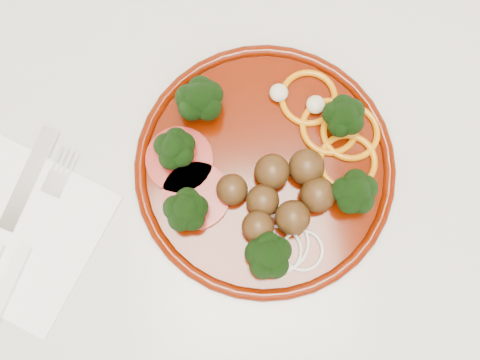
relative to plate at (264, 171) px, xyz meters
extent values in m
cube|color=silver|center=(-0.10, 0.02, -0.48)|extent=(2.40, 0.60, 0.87)
cube|color=beige|center=(-0.10, 0.02, -0.03)|extent=(2.40, 0.60, 0.03)
cylinder|color=#4D0E00|center=(0.00, 0.00, -0.01)|extent=(0.29, 0.29, 0.01)
torus|color=#4D0E00|center=(0.00, 0.00, -0.01)|extent=(0.29, 0.29, 0.01)
sphere|color=#4B2E12|center=(-0.01, -0.03, 0.01)|extent=(0.04, 0.04, 0.04)
sphere|color=#4B2E12|center=(0.01, 0.00, 0.01)|extent=(0.04, 0.04, 0.04)
sphere|color=#4B2E12|center=(0.05, -0.04, 0.01)|extent=(0.04, 0.04, 0.04)
sphere|color=#4B2E12|center=(0.02, -0.06, 0.01)|extent=(0.04, 0.04, 0.04)
sphere|color=#4B2E12|center=(-0.02, -0.06, 0.01)|extent=(0.04, 0.04, 0.04)
sphere|color=#4B2E12|center=(-0.04, -0.02, 0.01)|extent=(0.04, 0.04, 0.04)
sphere|color=#4B2E12|center=(0.05, -0.01, 0.01)|extent=(0.04, 0.04, 0.04)
torus|color=#C86C07|center=(0.08, 0.04, 0.00)|extent=(0.07, 0.07, 0.01)
torus|color=#C86C07|center=(0.09, 0.00, 0.00)|extent=(0.07, 0.07, 0.01)
torus|color=#C86C07|center=(0.06, 0.08, 0.00)|extent=(0.07, 0.07, 0.01)
torus|color=#C86C07|center=(0.10, 0.03, 0.00)|extent=(0.07, 0.07, 0.01)
cylinder|color=#720A07|center=(-0.09, 0.03, 0.00)|extent=(0.08, 0.08, 0.01)
cylinder|color=#720A07|center=(-0.08, -0.01, 0.00)|extent=(0.08, 0.08, 0.01)
torus|color=beige|center=(0.00, -0.09, -0.01)|extent=(0.06, 0.06, 0.00)
torus|color=beige|center=(0.03, -0.09, -0.01)|extent=(0.05, 0.05, 0.00)
torus|color=beige|center=(0.00, -0.08, -0.01)|extent=(0.06, 0.06, 0.00)
ellipsoid|color=#C6B793|center=(0.03, 0.09, 0.00)|extent=(0.02, 0.02, 0.02)
ellipsoid|color=#C6B793|center=(-0.04, 0.09, 0.00)|extent=(0.02, 0.02, 0.02)
ellipsoid|color=#C6B793|center=(0.07, 0.07, 0.00)|extent=(0.02, 0.02, 0.02)
cube|color=white|center=(-0.28, -0.02, -0.02)|extent=(0.25, 0.25, 0.00)
cube|color=silver|center=(-0.26, 0.04, -0.01)|extent=(0.08, 0.12, 0.00)
cube|color=white|center=(-0.30, -0.08, -0.01)|extent=(0.06, 0.08, 0.01)
cube|color=silver|center=(-0.23, 0.03, -0.01)|extent=(0.03, 0.04, 0.00)
cube|color=silver|center=(-0.21, 0.05, -0.01)|extent=(0.02, 0.03, 0.00)
cube|color=silver|center=(-0.22, 0.05, -0.01)|extent=(0.02, 0.03, 0.00)
cube|color=silver|center=(-0.22, 0.05, -0.01)|extent=(0.02, 0.03, 0.00)
cube|color=silver|center=(-0.23, 0.06, -0.01)|extent=(0.02, 0.03, 0.00)
camera|label=1|loc=(-0.05, -0.13, 0.65)|focal=45.00mm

